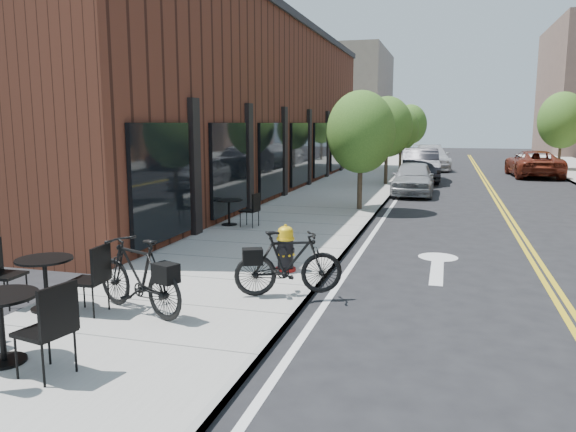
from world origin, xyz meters
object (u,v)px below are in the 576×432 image
(bicycle_left, at_px, (138,275))
(bistro_set_c, at_px, (229,208))
(fire_hydrant, at_px, (286,249))
(parked_car_far, at_px, (534,164))
(bistro_set_b, at_px, (45,276))
(bistro_set_a, at_px, (1,318))
(parked_car_a, at_px, (413,178))
(parked_car_c, at_px, (430,157))
(bicycle_right, at_px, (289,263))
(parked_car_b, at_px, (420,165))

(bicycle_left, distance_m, bistro_set_c, 7.25)
(fire_hydrant, bearing_deg, parked_car_far, 71.64)
(fire_hydrant, xyz_separation_m, bicycle_left, (-1.42, -2.87, 0.15))
(bistro_set_b, xyz_separation_m, bistro_set_c, (0.00, 7.36, -0.05))
(bistro_set_a, xyz_separation_m, parked_car_a, (3.60, 18.16, 0.03))
(bistro_set_a, height_order, parked_car_c, parked_car_c)
(fire_hydrant, bearing_deg, parked_car_a, 82.76)
(parked_car_a, xyz_separation_m, parked_car_far, (5.81, 9.64, 0.03))
(bistro_set_a, distance_m, parked_car_far, 29.34)
(parked_car_c, bearing_deg, bistro_set_a, -103.97)
(bicycle_right, xyz_separation_m, parked_car_c, (1.36, 27.78, 0.11))
(parked_car_a, bearing_deg, parked_car_far, 58.50)
(fire_hydrant, relative_size, parked_car_far, 0.17)
(fire_hydrant, height_order, parked_car_b, parked_car_b)
(bicycle_right, relative_size, parked_car_c, 0.34)
(bistro_set_a, bearing_deg, bicycle_left, 84.88)
(bistro_set_a, distance_m, parked_car_a, 18.51)
(fire_hydrant, relative_size, parked_car_a, 0.22)
(fire_hydrant, distance_m, bicycle_left, 3.21)
(bistro_set_a, bearing_deg, parked_car_b, 93.08)
(parked_car_a, height_order, parked_car_c, parked_car_c)
(parked_car_far, bearing_deg, bicycle_left, 67.66)
(parked_car_a, bearing_deg, parked_car_c, 88.43)
(bicycle_right, bearing_deg, parked_car_far, -40.43)
(bistro_set_a, bearing_deg, bicycle_right, 65.77)
(bicycle_left, relative_size, parked_car_far, 0.37)
(parked_car_b, bearing_deg, bistro_set_b, -106.17)
(bistro_set_a, bearing_deg, parked_car_a, 90.52)
(bicycle_right, relative_size, bistro_set_c, 1.03)
(bistro_set_c, relative_size, parked_car_a, 0.43)
(bicycle_left, bearing_deg, bicycle_right, 149.69)
(fire_hydrant, height_order, bistro_set_c, bistro_set_c)
(parked_car_a, bearing_deg, parked_car_b, 89.60)
(bicycle_right, bearing_deg, bistro_set_a, 119.46)
(fire_hydrant, distance_m, bistro_set_a, 5.28)
(fire_hydrant, relative_size, bicycle_right, 0.50)
(fire_hydrant, xyz_separation_m, parked_car_b, (1.57, 18.78, 0.28))
(bicycle_left, xyz_separation_m, parked_car_a, (2.99, 16.16, -0.00))
(parked_car_a, xyz_separation_m, parked_car_b, (0.00, 5.49, 0.14))
(bistro_set_c, distance_m, parked_car_b, 15.19)
(bistro_set_c, bearing_deg, bistro_set_a, -77.43)
(bistro_set_a, bearing_deg, parked_car_far, 83.03)
(bistro_set_c, height_order, parked_car_far, parked_car_far)
(fire_hydrant, relative_size, parked_car_c, 0.17)
(bistro_set_a, distance_m, parked_car_c, 31.46)
(fire_hydrant, distance_m, bistro_set_b, 4.22)
(bistro_set_c, xyz_separation_m, parked_car_c, (4.66, 22.11, 0.19))
(bistro_set_b, height_order, parked_car_b, parked_car_b)
(parked_car_b, bearing_deg, bistro_set_a, -103.46)
(parked_car_c, distance_m, parked_car_far, 6.52)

